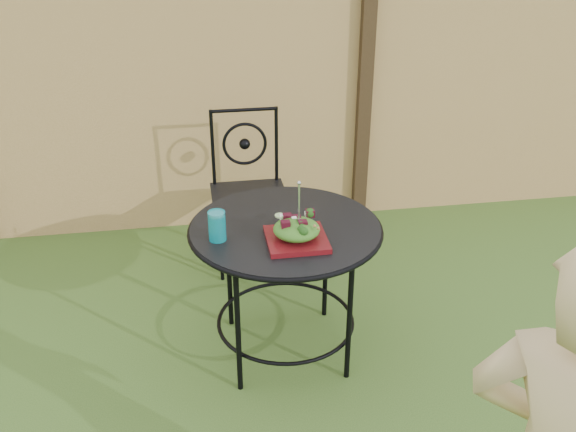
# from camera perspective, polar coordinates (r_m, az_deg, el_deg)

# --- Properties ---
(fence) EXTENTS (8.00, 0.12, 1.90)m
(fence) POSITION_cam_1_polar(r_m,az_deg,el_deg) (4.30, -10.58, 10.53)
(fence) COLOR tan
(fence) RESTS_ON ground
(patio_table) EXTENTS (0.92, 0.92, 0.72)m
(patio_table) POSITION_cam_1_polar(r_m,az_deg,el_deg) (3.09, -0.23, -3.16)
(patio_table) COLOR black
(patio_table) RESTS_ON ground
(patio_chair) EXTENTS (0.46, 0.46, 0.95)m
(patio_chair) POSITION_cam_1_polar(r_m,az_deg,el_deg) (3.98, -3.55, 2.71)
(patio_chair) COLOR black
(patio_chair) RESTS_ON ground
(salad_plate) EXTENTS (0.27, 0.27, 0.02)m
(salad_plate) POSITION_cam_1_polar(r_m,az_deg,el_deg) (2.88, 0.76, -2.08)
(salad_plate) COLOR #500B11
(salad_plate) RESTS_ON patio_table
(salad) EXTENTS (0.21, 0.21, 0.08)m
(salad) POSITION_cam_1_polar(r_m,az_deg,el_deg) (2.86, 0.77, -1.17)
(salad) COLOR #235614
(salad) RESTS_ON salad_plate
(fork) EXTENTS (0.01, 0.01, 0.18)m
(fork) POSITION_cam_1_polar(r_m,az_deg,el_deg) (2.80, 0.98, 1.18)
(fork) COLOR silver
(fork) RESTS_ON salad
(drinking_glass) EXTENTS (0.08, 0.08, 0.14)m
(drinking_glass) POSITION_cam_1_polar(r_m,az_deg,el_deg) (2.89, -6.33, -0.88)
(drinking_glass) COLOR #0C8591
(drinking_glass) RESTS_ON patio_table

